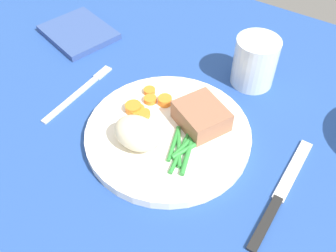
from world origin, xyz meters
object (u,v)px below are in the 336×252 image
meat_portion (201,116)px  water_glass (254,65)px  dinner_plate (168,134)px  napkin (79,32)px  fork (78,93)px  knife (281,194)px

meat_portion → water_glass: size_ratio=0.85×
dinner_plate → meat_portion: meat_portion is taller
dinner_plate → napkin: 32.98cm
napkin → fork: bearing=-48.2°
knife → napkin: size_ratio=1.48×
meat_portion → fork: 22.39cm
dinner_plate → knife: (18.54, -0.29, -0.60)cm
meat_portion → napkin: bearing=164.9°
knife → napkin: bearing=163.0°
meat_portion → fork: bearing=-169.0°
water_glass → meat_portion: bearing=-96.7°
dinner_plate → water_glass: bearing=74.8°
fork → water_glass: bearing=35.2°
water_glass → napkin: size_ratio=0.63×
knife → meat_portion: bearing=162.5°
water_glass → knife: bearing=-55.6°
knife → water_glass: 23.82cm
fork → knife: knife is taller
fork → napkin: size_ratio=1.20×
meat_portion → napkin: (-33.69, 9.10, -2.62)cm
fork → water_glass: size_ratio=1.91×
water_glass → napkin: (-35.48, -6.05, -3.06)cm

